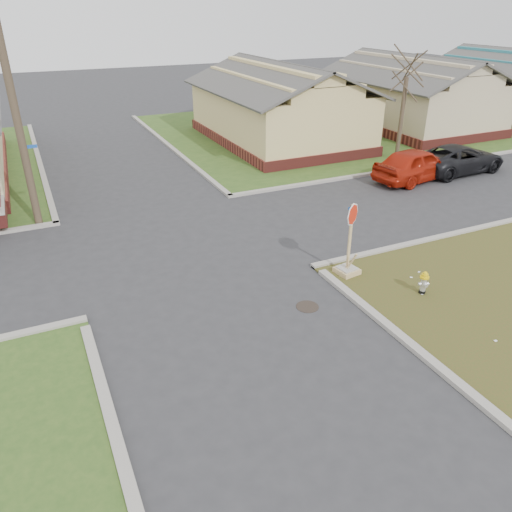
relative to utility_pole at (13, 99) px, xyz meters
name	(u,v)px	position (x,y,z in m)	size (l,w,h in m)	color
ground	(228,316)	(4.20, -8.90, -4.66)	(120.00, 120.00, 0.00)	#2D2D30
verge_far_right	(414,119)	(26.20, 9.10, -4.64)	(37.00, 19.00, 0.05)	#2F4E1C
curbs	(175,244)	(4.20, -3.90, -4.66)	(80.00, 40.00, 0.12)	gray
manhole	(307,307)	(6.40, -9.40, -4.66)	(0.64, 0.64, 0.01)	black
side_house_yellow	(278,105)	(14.20, 7.60, -2.47)	(7.60, 11.60, 4.70)	maroon
side_house_tan	(411,93)	(24.20, 7.60, -2.47)	(7.60, 11.60, 4.70)	maroon
utility_pole	(13,99)	(0.00, 0.00, 0.00)	(1.80, 0.28, 9.00)	#413225
tree_mid_right	(401,120)	(18.20, 1.30, -2.51)	(0.22, 0.22, 4.20)	#413225
fire_hydrant	(424,281)	(9.77, -10.23, -4.22)	(0.26, 0.26, 0.71)	black
stop_sign	(348,259)	(8.47, -8.30, -4.11)	(0.66, 0.65, 2.34)	tan
red_sedan	(417,164)	(16.72, -1.87, -3.88)	(1.84, 4.59, 1.56)	#AB1E0C
dark_pickup	(459,159)	(19.56, -1.71, -3.98)	(2.25, 4.89, 1.36)	black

